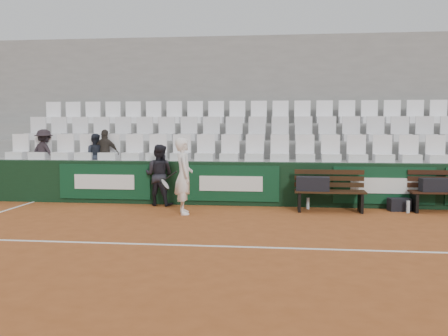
# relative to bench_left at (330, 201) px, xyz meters

# --- Properties ---
(ground) EXTENTS (80.00, 80.00, 0.00)m
(ground) POSITION_rel_bench_left_xyz_m (-1.99, -3.36, -0.23)
(ground) COLOR #9C4E23
(ground) RESTS_ON ground
(court_baseline) EXTENTS (18.00, 0.06, 0.01)m
(court_baseline) POSITION_rel_bench_left_xyz_m (-1.99, -3.36, -0.22)
(court_baseline) COLOR white
(court_baseline) RESTS_ON ground
(back_barrier) EXTENTS (18.00, 0.34, 1.00)m
(back_barrier) POSITION_rel_bench_left_xyz_m (-1.92, 0.63, 0.28)
(back_barrier) COLOR black
(back_barrier) RESTS_ON ground
(grandstand_tier_front) EXTENTS (18.00, 0.95, 1.00)m
(grandstand_tier_front) POSITION_rel_bench_left_xyz_m (-1.99, 1.26, 0.28)
(grandstand_tier_front) COLOR #999996
(grandstand_tier_front) RESTS_ON ground
(grandstand_tier_mid) EXTENTS (18.00, 0.95, 1.45)m
(grandstand_tier_mid) POSITION_rel_bench_left_xyz_m (-1.99, 2.21, 0.50)
(grandstand_tier_mid) COLOR gray
(grandstand_tier_mid) RESTS_ON ground
(grandstand_tier_back) EXTENTS (18.00, 0.95, 1.90)m
(grandstand_tier_back) POSITION_rel_bench_left_xyz_m (-1.99, 3.16, 0.72)
(grandstand_tier_back) COLOR gray
(grandstand_tier_back) RESTS_ON ground
(grandstand_rear_wall) EXTENTS (18.00, 0.30, 4.40)m
(grandstand_rear_wall) POSITION_rel_bench_left_xyz_m (-1.99, 3.79, 1.98)
(grandstand_rear_wall) COLOR gray
(grandstand_rear_wall) RESTS_ON ground
(seat_row_front) EXTENTS (11.90, 0.44, 0.63)m
(seat_row_front) POSITION_rel_bench_left_xyz_m (-1.99, 1.09, 1.09)
(seat_row_front) COLOR white
(seat_row_front) RESTS_ON grandstand_tier_front
(seat_row_mid) EXTENTS (11.90, 0.44, 0.63)m
(seat_row_mid) POSITION_rel_bench_left_xyz_m (-1.99, 2.04, 1.54)
(seat_row_mid) COLOR silver
(seat_row_mid) RESTS_ON grandstand_tier_mid
(seat_row_back) EXTENTS (11.90, 0.44, 0.63)m
(seat_row_back) POSITION_rel_bench_left_xyz_m (-1.99, 2.99, 1.99)
(seat_row_back) COLOR white
(seat_row_back) RESTS_ON grandstand_tier_back
(bench_left) EXTENTS (1.50, 0.56, 0.45)m
(bench_left) POSITION_rel_bench_left_xyz_m (0.00, 0.00, 0.00)
(bench_left) COLOR black
(bench_left) RESTS_ON ground
(bench_right) EXTENTS (1.50, 0.56, 0.45)m
(bench_right) POSITION_rel_bench_left_xyz_m (2.46, 0.18, 0.00)
(bench_right) COLOR black
(bench_right) RESTS_ON ground
(sports_bag_left) EXTENTS (0.72, 0.35, 0.30)m
(sports_bag_left) POSITION_rel_bench_left_xyz_m (-0.37, -0.04, 0.37)
(sports_bag_left) COLOR black
(sports_bag_left) RESTS_ON bench_left
(sports_bag_right) EXTENTS (0.62, 0.33, 0.28)m
(sports_bag_right) POSITION_rel_bench_left_xyz_m (2.20, 0.14, 0.36)
(sports_bag_right) COLOR black
(sports_bag_right) RESTS_ON bench_right
(sports_bag_ground) EXTENTS (0.49, 0.34, 0.28)m
(sports_bag_ground) POSITION_rel_bench_left_xyz_m (1.51, 0.25, -0.09)
(sports_bag_ground) COLOR black
(sports_bag_ground) RESTS_ON ground
(water_bottle_near) EXTENTS (0.07, 0.07, 0.26)m
(water_bottle_near) POSITION_rel_bench_left_xyz_m (-0.45, 0.24, -0.10)
(water_bottle_near) COLOR silver
(water_bottle_near) RESTS_ON ground
(water_bottle_far) EXTENTS (0.07, 0.07, 0.26)m
(water_bottle_far) POSITION_rel_bench_left_xyz_m (1.63, -0.00, -0.09)
(water_bottle_far) COLOR #ADBEC4
(water_bottle_far) RESTS_ON ground
(tennis_player) EXTENTS (0.77, 0.67, 1.60)m
(tennis_player) POSITION_rel_bench_left_xyz_m (-3.07, -0.64, 0.57)
(tennis_player) COLOR white
(tennis_player) RESTS_ON ground
(ball_kid) EXTENTS (0.77, 0.65, 1.41)m
(ball_kid) POSITION_rel_bench_left_xyz_m (-3.85, 0.37, 0.48)
(ball_kid) COLOR black
(ball_kid) RESTS_ON ground
(spectator_a) EXTENTS (0.88, 0.70, 1.20)m
(spectator_a) POSITION_rel_bench_left_xyz_m (-7.00, 1.14, 1.37)
(spectator_a) COLOR black
(spectator_a) RESTS_ON grandstand_tier_front
(spectator_b) EXTENTS (0.71, 0.33, 1.20)m
(spectator_b) POSITION_rel_bench_left_xyz_m (-5.40, 1.14, 1.37)
(spectator_b) COLOR #332E28
(spectator_b) RESTS_ON grandstand_tier_front
(spectator_c) EXTENTS (0.54, 0.43, 1.09)m
(spectator_c) POSITION_rel_bench_left_xyz_m (-5.67, 1.14, 1.32)
(spectator_c) COLOR #202530
(spectator_c) RESTS_ON grandstand_tier_front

